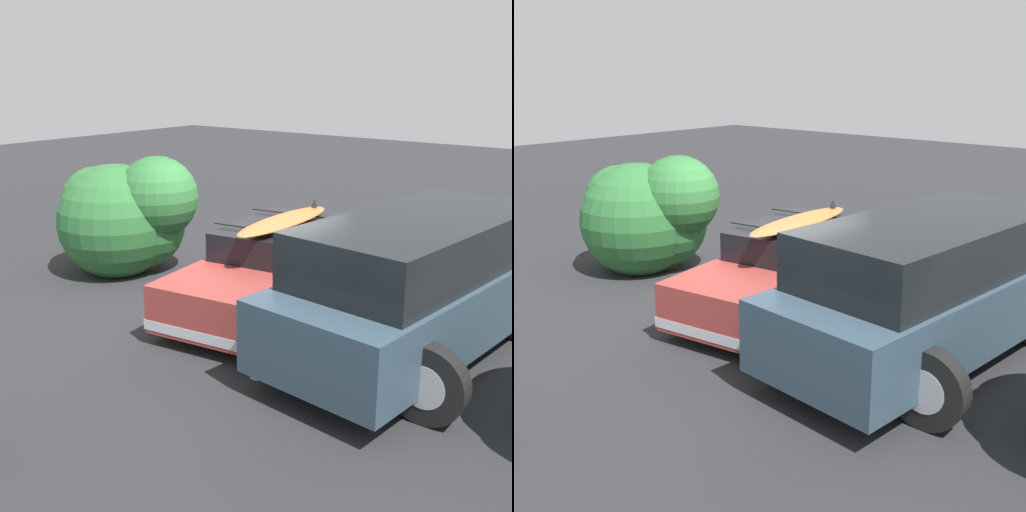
{
  "view_description": "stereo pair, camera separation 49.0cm",
  "coord_description": "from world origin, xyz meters",
  "views": [
    {
      "loc": [
        -6.28,
        7.9,
        3.61
      ],
      "look_at": [
        -0.8,
        0.84,
        0.95
      ],
      "focal_mm": 45.0,
      "sensor_mm": 36.0,
      "label": 1
    },
    {
      "loc": [
        -6.66,
        7.59,
        3.61
      ],
      "look_at": [
        -0.8,
        0.84,
        0.95
      ],
      "focal_mm": 45.0,
      "sensor_mm": 36.0,
      "label": 2
    }
  ],
  "objects": [
    {
      "name": "ground_plane",
      "position": [
        0.0,
        0.0,
        -0.01
      ],
      "size": [
        44.0,
        44.0,
        0.02
      ],
      "primitive_type": "cube",
      "color": "#28282B",
      "rests_on": "ground"
    },
    {
      "name": "sedan_car",
      "position": [
        -0.79,
        0.21,
        0.62
      ],
      "size": [
        2.79,
        4.61,
        1.55
      ],
      "color": "#9E3833",
      "rests_on": "ground"
    },
    {
      "name": "suv_car",
      "position": [
        -3.2,
        0.58,
        0.95
      ],
      "size": [
        3.02,
        4.94,
        1.83
      ],
      "color": "#334756",
      "rests_on": "ground"
    },
    {
      "name": "bush_near_left",
      "position": [
        2.42,
        0.48,
        1.02
      ],
      "size": [
        2.41,
        2.18,
        2.21
      ],
      "color": "brown",
      "rests_on": "ground"
    },
    {
      "name": "parking_stripe",
      "position": [
        -2.0,
        0.24,
        0.0
      ],
      "size": [
        0.12,
        4.4,
        0.0
      ],
      "primitive_type": "cube",
      "rotation": [
        0.0,
        0.0,
        1.57
      ],
      "color": "silver",
      "rests_on": "ground"
    }
  ]
}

